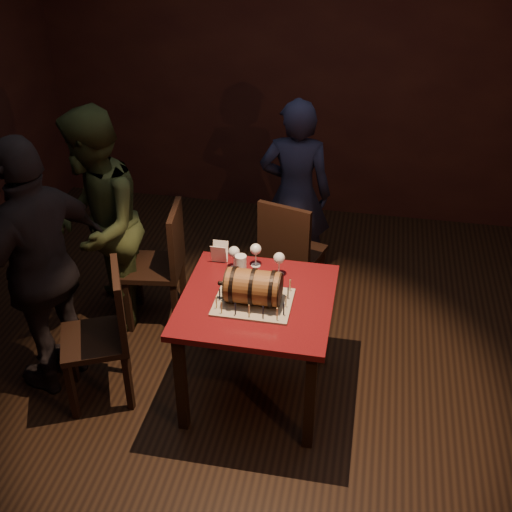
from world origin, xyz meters
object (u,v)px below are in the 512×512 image
at_px(pub_table, 257,313).
at_px(barrel_cake, 253,287).
at_px(chair_back, 289,250).
at_px(person_left_front, 42,269).
at_px(chair_left_front, 106,329).
at_px(person_back, 295,195).
at_px(wine_glass_right, 279,259).
at_px(wine_glass_mid, 256,250).
at_px(pint_of_ale, 241,267).
at_px(person_left_rear, 97,226).
at_px(chair_left_rear, 164,259).
at_px(wine_glass_left, 234,253).

relative_size(pub_table, barrel_cake, 2.40).
relative_size(chair_back, person_left_front, 0.54).
distance_m(chair_left_front, person_back, 1.83).
distance_m(barrel_cake, person_left_front, 1.29).
bearing_deg(wine_glass_right, chair_left_front, -155.55).
distance_m(wine_glass_right, person_back, 1.11).
height_order(barrel_cake, wine_glass_mid, barrel_cake).
height_order(pint_of_ale, person_back, person_back).
bearing_deg(person_left_rear, barrel_cake, 48.27).
height_order(wine_glass_right, chair_back, chair_back).
distance_m(pub_table, person_back, 1.38).
relative_size(chair_left_rear, chair_left_front, 1.00).
xyz_separation_m(chair_left_rear, person_left_rear, (-0.41, -0.13, 0.30)).
height_order(barrel_cake, person_left_front, person_left_front).
bearing_deg(person_back, chair_left_front, 56.55).
bearing_deg(barrel_cake, person_left_rear, 154.73).
height_order(pub_table, chair_left_rear, chair_left_rear).
xyz_separation_m(barrel_cake, chair_left_rear, (-0.79, 0.69, -0.34)).
bearing_deg(chair_left_rear, chair_left_front, -96.95).
bearing_deg(chair_left_rear, barrel_cake, -41.25).
bearing_deg(wine_glass_left, barrel_cake, -60.79).
distance_m(chair_left_rear, person_left_rear, 0.53).
height_order(pub_table, wine_glass_left, wine_glass_left).
bearing_deg(chair_left_front, chair_back, 49.36).
relative_size(wine_glass_right, pint_of_ale, 1.07).
relative_size(chair_left_rear, person_left_rear, 0.56).
bearing_deg(wine_glass_left, person_back, 77.76).
xyz_separation_m(chair_back, person_left_front, (-1.36, -1.03, 0.33)).
height_order(pub_table, wine_glass_right, wine_glass_right).
height_order(pub_table, wine_glass_mid, wine_glass_mid).
bearing_deg(person_left_rear, wine_glass_left, 60.81).
bearing_deg(chair_left_front, person_back, 58.89).
xyz_separation_m(person_back, person_left_rear, (-1.25, -0.86, 0.06)).
xyz_separation_m(chair_back, chair_left_rear, (-0.86, -0.30, 0.00)).
relative_size(person_left_rear, person_left_front, 0.97).
bearing_deg(pint_of_ale, chair_back, 74.74).
bearing_deg(chair_back, chair_left_front, -130.64).
distance_m(wine_glass_left, person_left_rear, 1.04).
xyz_separation_m(barrel_cake, wine_glass_mid, (-0.06, 0.40, 0.00)).
relative_size(wine_glass_right, chair_left_front, 0.17).
relative_size(pint_of_ale, chair_left_front, 0.16).
height_order(pint_of_ale, person_left_rear, person_left_rear).
bearing_deg(chair_back, person_left_front, -142.82).
distance_m(wine_glass_left, wine_glass_right, 0.29).
xyz_separation_m(wine_glass_right, chair_left_front, (-0.99, -0.45, -0.35)).
bearing_deg(chair_back, wine_glass_right, -87.44).
height_order(wine_glass_left, wine_glass_mid, same).
bearing_deg(pint_of_ale, person_back, 81.42).
xyz_separation_m(person_back, person_left_front, (-1.34, -1.47, 0.09)).
distance_m(wine_glass_mid, person_back, 1.04).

